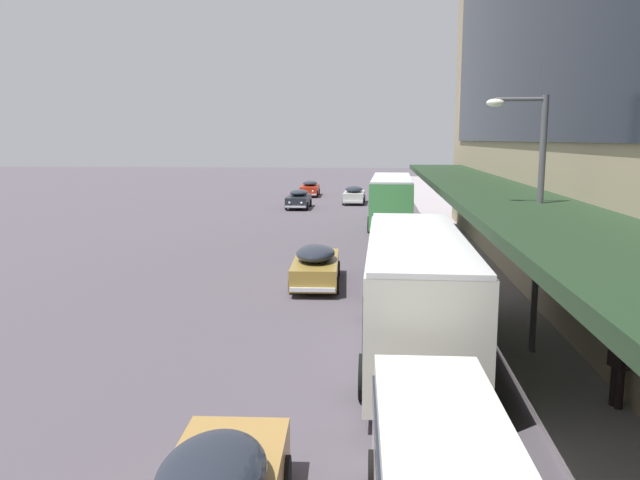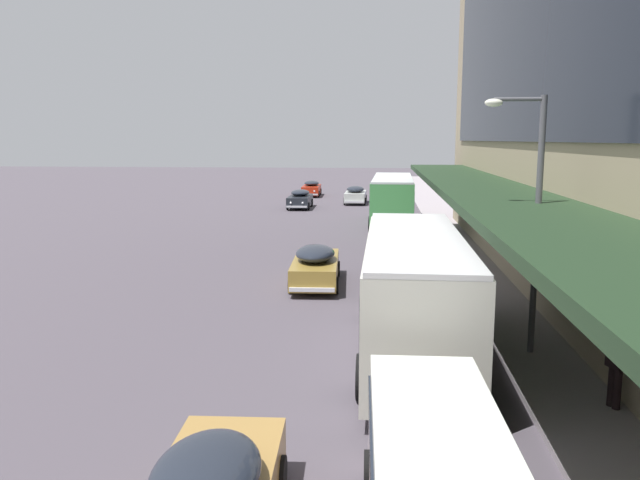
{
  "view_description": "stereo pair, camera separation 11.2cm",
  "coord_description": "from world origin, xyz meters",
  "px_view_note": "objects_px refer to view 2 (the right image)",
  "views": [
    {
      "loc": [
        2.75,
        -3.91,
        5.59
      ],
      "look_at": [
        0.4,
        21.91,
        1.4
      ],
      "focal_mm": 35.0,
      "sensor_mm": 36.0,
      "label": 1
    },
    {
      "loc": [
        2.86,
        -3.9,
        5.59
      ],
      "look_at": [
        0.4,
        21.91,
        1.4
      ],
      "focal_mm": 35.0,
      "sensor_mm": 36.0,
      "label": 2
    }
  ],
  "objects_px": {
    "transit_bus_kerbside_front": "(414,287)",
    "street_lamp": "(531,205)",
    "sedan_lead_mid": "(312,188)",
    "sedan_second_near": "(300,199)",
    "transit_bus_kerbside_rear": "(392,198)",
    "sedan_oncoming_front": "(391,192)",
    "pedestrian_at_kerb": "(617,359)",
    "sedan_far_back": "(316,265)",
    "sedan_oncoming_rear": "(355,195)",
    "vw_van": "(433,463)"
  },
  "relations": [
    {
      "from": "transit_bus_kerbside_rear",
      "to": "sedan_second_near",
      "type": "bearing_deg",
      "value": 126.44
    },
    {
      "from": "sedan_oncoming_rear",
      "to": "transit_bus_kerbside_front",
      "type": "bearing_deg",
      "value": -85.57
    },
    {
      "from": "sedan_second_near",
      "to": "sedan_oncoming_front",
      "type": "height_order",
      "value": "sedan_oncoming_front"
    },
    {
      "from": "transit_bus_kerbside_front",
      "to": "sedan_far_back",
      "type": "bearing_deg",
      "value": 113.29
    },
    {
      "from": "sedan_oncoming_rear",
      "to": "sedan_oncoming_front",
      "type": "xyz_separation_m",
      "value": [
        3.15,
        3.06,
        0.02
      ]
    },
    {
      "from": "sedan_lead_mid",
      "to": "sedan_second_near",
      "type": "bearing_deg",
      "value": -88.63
    },
    {
      "from": "sedan_far_back",
      "to": "vw_van",
      "type": "bearing_deg",
      "value": -78.09
    },
    {
      "from": "sedan_second_near",
      "to": "sedan_far_back",
      "type": "xyz_separation_m",
      "value": [
        4.06,
        -27.12,
        0.02
      ]
    },
    {
      "from": "sedan_lead_mid",
      "to": "vw_van",
      "type": "bearing_deg",
      "value": -81.96
    },
    {
      "from": "transit_bus_kerbside_rear",
      "to": "street_lamp",
      "type": "xyz_separation_m",
      "value": [
        2.93,
        -24.8,
        2.13
      ]
    },
    {
      "from": "sedan_far_back",
      "to": "vw_van",
      "type": "xyz_separation_m",
      "value": [
        3.23,
        -15.31,
        0.32
      ]
    },
    {
      "from": "sedan_oncoming_rear",
      "to": "sedan_far_back",
      "type": "height_order",
      "value": "sedan_far_back"
    },
    {
      "from": "transit_bus_kerbside_front",
      "to": "sedan_oncoming_front",
      "type": "relative_size",
      "value": 1.88
    },
    {
      "from": "sedan_far_back",
      "to": "sedan_oncoming_front",
      "type": "xyz_separation_m",
      "value": [
        3.47,
        34.27,
        0.02
      ]
    },
    {
      "from": "sedan_second_near",
      "to": "vw_van",
      "type": "distance_m",
      "value": 43.05
    },
    {
      "from": "transit_bus_kerbside_front",
      "to": "street_lamp",
      "type": "height_order",
      "value": "street_lamp"
    },
    {
      "from": "sedan_second_near",
      "to": "sedan_oncoming_front",
      "type": "xyz_separation_m",
      "value": [
        7.54,
        7.15,
        0.04
      ]
    },
    {
      "from": "sedan_oncoming_rear",
      "to": "pedestrian_at_kerb",
      "type": "bearing_deg",
      "value": -80.64
    },
    {
      "from": "transit_bus_kerbside_rear",
      "to": "sedan_second_near",
      "type": "height_order",
      "value": "transit_bus_kerbside_rear"
    },
    {
      "from": "sedan_second_near",
      "to": "sedan_far_back",
      "type": "distance_m",
      "value": 27.43
    },
    {
      "from": "transit_bus_kerbside_rear",
      "to": "vw_van",
      "type": "bearing_deg",
      "value": -90.07
    },
    {
      "from": "sedan_oncoming_rear",
      "to": "pedestrian_at_kerb",
      "type": "relative_size",
      "value": 2.55
    },
    {
      "from": "street_lamp",
      "to": "sedan_oncoming_rear",
      "type": "bearing_deg",
      "value": 98.61
    },
    {
      "from": "sedan_lead_mid",
      "to": "pedestrian_at_kerb",
      "type": "distance_m",
      "value": 50.5
    },
    {
      "from": "sedan_lead_mid",
      "to": "street_lamp",
      "type": "distance_m",
      "value": 47.12
    },
    {
      "from": "pedestrian_at_kerb",
      "to": "street_lamp",
      "type": "bearing_deg",
      "value": 107.84
    },
    {
      "from": "transit_bus_kerbside_rear",
      "to": "sedan_far_back",
      "type": "bearing_deg",
      "value": -100.77
    },
    {
      "from": "sedan_lead_mid",
      "to": "street_lamp",
      "type": "xyz_separation_m",
      "value": [
        10.53,
        -45.82,
        3.2
      ]
    },
    {
      "from": "sedan_second_near",
      "to": "pedestrian_at_kerb",
      "type": "height_order",
      "value": "pedestrian_at_kerb"
    },
    {
      "from": "transit_bus_kerbside_rear",
      "to": "vw_van",
      "type": "distance_m",
      "value": 32.51
    },
    {
      "from": "sedan_far_back",
      "to": "vw_van",
      "type": "distance_m",
      "value": 15.65
    },
    {
      "from": "pedestrian_at_kerb",
      "to": "street_lamp",
      "type": "distance_m",
      "value": 4.47
    },
    {
      "from": "transit_bus_kerbside_front",
      "to": "sedan_oncoming_rear",
      "type": "relative_size",
      "value": 1.99
    },
    {
      "from": "transit_bus_kerbside_front",
      "to": "sedan_lead_mid",
      "type": "relative_size",
      "value": 1.88
    },
    {
      "from": "transit_bus_kerbside_rear",
      "to": "sedan_oncoming_rear",
      "type": "relative_size",
      "value": 2.27
    },
    {
      "from": "sedan_lead_mid",
      "to": "sedan_far_back",
      "type": "bearing_deg",
      "value": -83.54
    },
    {
      "from": "transit_bus_kerbside_front",
      "to": "sedan_lead_mid",
      "type": "distance_m",
      "value": 46.64
    },
    {
      "from": "sedan_oncoming_rear",
      "to": "pedestrian_at_kerb",
      "type": "height_order",
      "value": "pedestrian_at_kerb"
    },
    {
      "from": "sedan_oncoming_front",
      "to": "vw_van",
      "type": "xyz_separation_m",
      "value": [
        -0.24,
        -49.58,
        0.3
      ]
    },
    {
      "from": "sedan_second_near",
      "to": "sedan_oncoming_rear",
      "type": "height_order",
      "value": "sedan_oncoming_rear"
    },
    {
      "from": "sedan_second_near",
      "to": "sedan_lead_mid",
      "type": "xyz_separation_m",
      "value": [
        -0.26,
        11.09,
        0.01
      ]
    },
    {
      "from": "sedan_far_back",
      "to": "sedan_oncoming_front",
      "type": "distance_m",
      "value": 34.45
    },
    {
      "from": "sedan_oncoming_front",
      "to": "sedan_lead_mid",
      "type": "distance_m",
      "value": 8.74
    },
    {
      "from": "transit_bus_kerbside_rear",
      "to": "sedan_second_near",
      "type": "relative_size",
      "value": 2.22
    },
    {
      "from": "sedan_second_near",
      "to": "sedan_far_back",
      "type": "bearing_deg",
      "value": -81.48
    },
    {
      "from": "sedan_second_near",
      "to": "transit_bus_kerbside_front",
      "type": "bearing_deg",
      "value": -78.02
    },
    {
      "from": "sedan_oncoming_rear",
      "to": "vw_van",
      "type": "xyz_separation_m",
      "value": [
        2.9,
        -46.52,
        0.32
      ]
    },
    {
      "from": "transit_bus_kerbside_front",
      "to": "pedestrian_at_kerb",
      "type": "relative_size",
      "value": 5.08
    },
    {
      "from": "transit_bus_kerbside_rear",
      "to": "sedan_oncoming_front",
      "type": "xyz_separation_m",
      "value": [
        0.2,
        17.08,
        -1.03
      ]
    },
    {
      "from": "sedan_oncoming_rear",
      "to": "sedan_far_back",
      "type": "xyz_separation_m",
      "value": [
        -0.33,
        -31.21,
        0.0
      ]
    }
  ]
}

